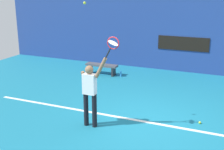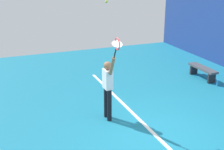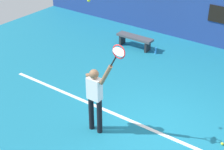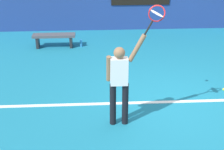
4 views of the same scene
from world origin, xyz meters
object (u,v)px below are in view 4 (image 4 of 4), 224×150
object	(u,v)px
water_bottle	(81,43)
spare_ball	(224,89)
tennis_player	(119,80)
court_bench	(54,37)
tennis_racket	(156,15)

from	to	relation	value
water_bottle	spare_ball	size ratio (longest dim) A/B	3.53
tennis_player	spare_ball	bearing A→B (deg)	25.23
tennis_player	water_bottle	size ratio (longest dim) A/B	8.11
tennis_player	spare_ball	size ratio (longest dim) A/B	28.63
court_bench	water_bottle	xyz separation A→B (m)	(0.89, 0.00, -0.22)
tennis_player	water_bottle	distance (m)	4.78
water_bottle	court_bench	bearing A→B (deg)	180.00
tennis_racket	water_bottle	size ratio (longest dim) A/B	2.56
tennis_racket	water_bottle	xyz separation A→B (m)	(-1.56, 4.61, -2.17)
court_bench	water_bottle	distance (m)	0.91
water_bottle	tennis_player	bearing A→B (deg)	-78.69
water_bottle	spare_ball	bearing A→B (deg)	-42.44
court_bench	spare_ball	bearing A→B (deg)	-36.33
tennis_player	water_bottle	xyz separation A→B (m)	(-0.92, 4.61, -0.89)
court_bench	water_bottle	bearing A→B (deg)	0.00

